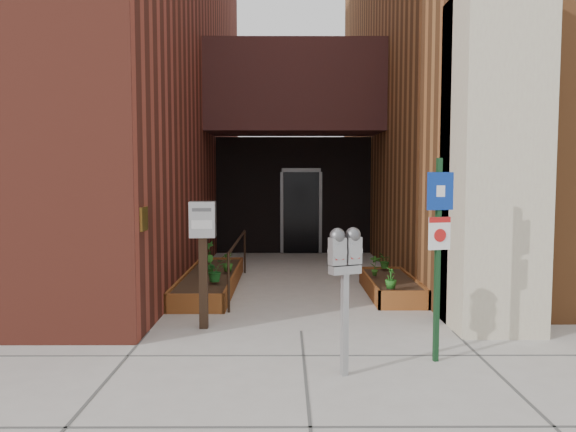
{
  "coord_description": "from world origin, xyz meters",
  "views": [
    {
      "loc": [
        -0.2,
        -7.24,
        2.08
      ],
      "look_at": [
        -0.16,
        1.8,
        1.38
      ],
      "focal_mm": 35.0,
      "sensor_mm": 36.0,
      "label": 1
    }
  ],
  "objects": [
    {
      "name": "shrub_left_c",
      "position": [
        -1.25,
        2.81,
        0.47
      ],
      "size": [
        0.27,
        0.27,
        0.34
      ],
      "primitive_type": "imported",
      "rotation": [
        0.0,
        0.0,
        3.76
      ],
      "color": "#26601B",
      "rests_on": "planter_left"
    },
    {
      "name": "shrub_left_d",
      "position": [
        -1.74,
        3.97,
        0.5
      ],
      "size": [
        0.3,
        0.3,
        0.41
      ],
      "primitive_type": "imported",
      "rotation": [
        0.0,
        0.0,
        5.46
      ],
      "color": "#1C5819",
      "rests_on": "planter_left"
    },
    {
      "name": "shrub_right_a",
      "position": [
        1.42,
        1.3,
        0.46
      ],
      "size": [
        0.22,
        0.22,
        0.32
      ],
      "primitive_type": "imported",
      "rotation": [
        0.0,
        0.0,
        1.36
      ],
      "color": "#22621C",
      "rests_on": "planter_right"
    },
    {
      "name": "shrub_right_b",
      "position": [
        1.35,
        2.36,
        0.48
      ],
      "size": [
        0.24,
        0.24,
        0.36
      ],
      "primitive_type": "imported",
      "rotation": [
        0.0,
        0.0,
        2.84
      ],
      "color": "#275C1A",
      "rests_on": "planter_right"
    },
    {
      "name": "sign_post",
      "position": [
        1.46,
        -1.19,
        1.38
      ],
      "size": [
        0.3,
        0.11,
        2.24
      ],
      "color": "#14381C",
      "rests_on": "ground"
    },
    {
      "name": "payment_dropbox",
      "position": [
        -1.3,
        0.16,
        1.23
      ],
      "size": [
        0.35,
        0.27,
        1.7
      ],
      "color": "black",
      "rests_on": "ground"
    },
    {
      "name": "planter_right",
      "position": [
        1.6,
        2.2,
        0.13
      ],
      "size": [
        0.8,
        2.2,
        0.3
      ],
      "color": "brown",
      "rests_on": "ground"
    },
    {
      "name": "shrub_right_c",
      "position": [
        1.65,
        3.1,
        0.45
      ],
      "size": [
        0.27,
        0.27,
        0.29
      ],
      "primitive_type": "imported",
      "rotation": [
        0.0,
        0.0,
        4.69
      ],
      "color": "#235B1A",
      "rests_on": "planter_right"
    },
    {
      "name": "handrail",
      "position": [
        -1.05,
        2.65,
        0.75
      ],
      "size": [
        0.04,
        3.34,
        0.9
      ],
      "color": "black",
      "rests_on": "ground"
    },
    {
      "name": "architecture",
      "position": [
        -0.18,
        6.89,
        4.98
      ],
      "size": [
        20.0,
        14.6,
        10.0
      ],
      "color": "maroon",
      "rests_on": "ground"
    },
    {
      "name": "shrub_left_a",
      "position": [
        -1.36,
        1.85,
        0.48
      ],
      "size": [
        0.47,
        0.47,
        0.37
      ],
      "primitive_type": "imported",
      "rotation": [
        0.0,
        0.0,
        0.8
      ],
      "color": "#1A5C1F",
      "rests_on": "planter_left"
    },
    {
      "name": "ground",
      "position": [
        0.0,
        0.0,
        0.0
      ],
      "size": [
        80.0,
        80.0,
        0.0
      ],
      "primitive_type": "plane",
      "color": "#9E9991",
      "rests_on": "ground"
    },
    {
      "name": "parking_meter",
      "position": [
        0.4,
        -1.61,
        1.18
      ],
      "size": [
        0.35,
        0.24,
        1.53
      ],
      "color": "#9C9C9E",
      "rests_on": "ground"
    },
    {
      "name": "shrub_left_b",
      "position": [
        -1.55,
        2.61,
        0.46
      ],
      "size": [
        0.25,
        0.25,
        0.33
      ],
      "primitive_type": "imported",
      "rotation": [
        0.0,
        0.0,
        2.52
      ],
      "color": "#24621C",
      "rests_on": "planter_left"
    },
    {
      "name": "planter_left",
      "position": [
        -1.55,
        2.7,
        0.13
      ],
      "size": [
        0.9,
        3.6,
        0.3
      ],
      "color": "brown",
      "rests_on": "ground"
    }
  ]
}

